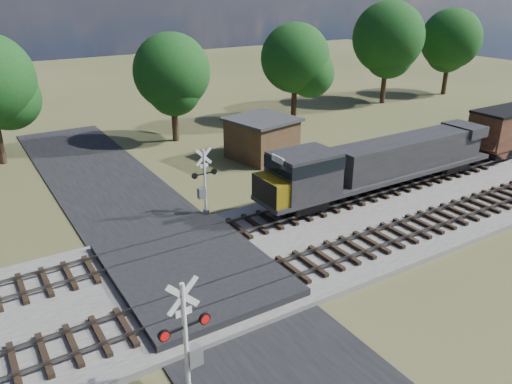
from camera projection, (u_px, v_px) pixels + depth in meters
ground at (197, 281)px, 23.05m from camera, size 160.00×160.00×0.00m
ballast_bed at (353, 224)px, 28.27m from camera, size 140.00×10.00×0.30m
road at (197, 281)px, 23.03m from camera, size 7.00×60.00×0.08m
crossing_panel at (192, 271)px, 23.32m from camera, size 7.00×9.00×0.62m
track_near at (277, 274)px, 22.85m from camera, size 140.00×2.60×0.33m
track_far at (225, 232)px, 26.76m from camera, size 140.00×2.60×0.33m
crossing_signal_near at (189, 349)px, 15.98m from camera, size 1.83×0.40×4.53m
crossing_signal_far at (204, 187)px, 29.16m from camera, size 1.66×0.36×4.13m
equipment_shed at (262, 138)px, 38.93m from camera, size 5.51×5.51×3.20m
treeline at (199, 62)px, 43.29m from camera, size 82.68×9.08×11.22m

